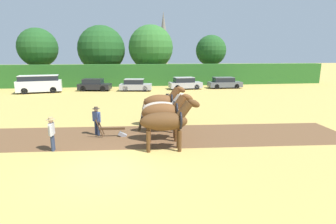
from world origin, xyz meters
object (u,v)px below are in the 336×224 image
(tree_left, at_px, (38,48))
(parked_car_left, at_px, (94,85))
(tree_center_left, at_px, (101,49))
(draft_horse_trail_right, at_px, (162,102))
(farmer_beside_team, at_px, (167,104))
(tree_center, at_px, (151,48))
(parked_car_center_left, at_px, (135,85))
(draft_horse_lead_left, at_px, (166,121))
(draft_horse_trail_left, at_px, (163,109))
(plow, at_px, (114,131))
(church_spire, at_px, (164,41))
(farmer_onlooker_left, at_px, (52,132))
(farmer_at_plow, at_px, (97,119))
(parked_van, at_px, (39,84))
(parked_car_center_right, at_px, (224,83))
(draft_horse_lead_right, at_px, (164,113))
(tree_center_right, at_px, (211,51))

(tree_left, relative_size, parked_car_left, 2.00)
(tree_center_left, height_order, draft_horse_trail_right, tree_center_left)
(farmer_beside_team, bearing_deg, tree_center, 63.47)
(tree_center, bearing_deg, parked_car_center_left, -106.35)
(draft_horse_lead_left, height_order, parked_car_center_left, draft_horse_lead_left)
(draft_horse_trail_left, bearing_deg, plow, -164.67)
(tree_left, distance_m, church_spire, 31.02)
(farmer_onlooker_left, bearing_deg, plow, 28.21)
(tree_left, bearing_deg, farmer_onlooker_left, -72.23)
(farmer_at_plow, height_order, parked_van, parked_van)
(plow, height_order, parked_car_center_left, parked_car_center_left)
(tree_left, bearing_deg, plow, -66.32)
(draft_horse_trail_right, relative_size, parked_car_center_right, 0.63)
(draft_horse_lead_right, bearing_deg, draft_horse_trail_left, 89.96)
(tree_center_left, distance_m, draft_horse_trail_left, 29.91)
(tree_center_left, bearing_deg, draft_horse_lead_right, -79.11)
(tree_center, bearing_deg, plow, -98.97)
(parked_van, distance_m, parked_car_left, 6.17)
(parked_car_center_right, bearing_deg, plow, -123.59)
(church_spire, relative_size, farmer_beside_team, 8.30)
(farmer_at_plow, bearing_deg, tree_left, 66.21)
(church_spire, bearing_deg, parked_car_center_right, -82.32)
(tree_center, bearing_deg, tree_center_left, 167.01)
(tree_center_right, xyz_separation_m, parked_car_left, (-17.27, -7.79, -4.29))
(draft_horse_lead_right, xyz_separation_m, parked_car_left, (-6.00, 20.36, -0.75))
(tree_center, height_order, tree_center_right, tree_center)
(tree_center_left, bearing_deg, tree_center, -12.99)
(parked_car_center_right, bearing_deg, parked_car_left, -179.02)
(farmer_at_plow, bearing_deg, church_spire, 32.19)
(farmer_beside_team, xyz_separation_m, parked_car_left, (-6.87, 15.57, -0.30))
(draft_horse_lead_left, relative_size, draft_horse_lead_right, 1.05)
(farmer_at_plow, distance_m, parked_car_left, 19.13)
(farmer_at_plow, xyz_separation_m, parked_car_center_right, (14.35, 18.95, -0.21))
(draft_horse_trail_left, bearing_deg, parked_van, 128.79)
(farmer_beside_team, bearing_deg, draft_horse_lead_right, -124.59)
(draft_horse_lead_left, xyz_separation_m, parked_car_center_left, (-0.87, 20.82, -0.66))
(farmer_onlooker_left, bearing_deg, farmer_at_plow, 46.76)
(draft_horse_lead_right, height_order, farmer_at_plow, draft_horse_lead_right)
(farmer_at_plow, distance_m, farmer_beside_team, 5.59)
(tree_center_left, relative_size, parked_car_left, 2.17)
(draft_horse_trail_right, xyz_separation_m, farmer_at_plow, (-3.80, -1.53, -0.55))
(church_spire, xyz_separation_m, draft_horse_lead_left, (-6.79, -52.33, -6.11))
(parked_car_left, bearing_deg, tree_center, 56.86)
(tree_center_right, bearing_deg, farmer_onlooker_left, -119.83)
(draft_horse_trail_left, relative_size, parked_car_center_left, 0.68)
(church_spire, xyz_separation_m, draft_horse_trail_left, (-6.56, -49.41, -6.14))
(tree_center_left, bearing_deg, parked_car_center_left, -66.31)
(church_spire, height_order, parked_van, church_spire)
(plow, bearing_deg, parked_van, 121.75)
(draft_horse_trail_right, bearing_deg, church_spire, 86.93)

